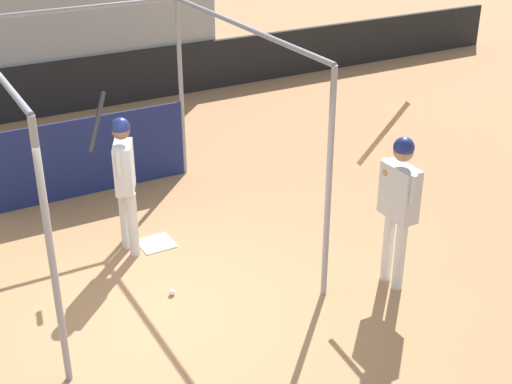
{
  "coord_description": "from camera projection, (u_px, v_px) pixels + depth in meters",
  "views": [
    {
      "loc": [
        -2.27,
        -6.23,
        4.79
      ],
      "look_at": [
        1.48,
        0.47,
        1.04
      ],
      "focal_mm": 50.0,
      "sensor_mm": 36.0,
      "label": 1
    }
  ],
  "objects": [
    {
      "name": "player_batter",
      "position": [
        124.0,
        172.0,
        8.86
      ],
      "size": [
        0.61,
        0.94,
        2.0
      ],
      "rotation": [
        0.0,
        0.0,
        1.15
      ],
      "color": "silver",
      "rests_on": "ground"
    },
    {
      "name": "baseball",
      "position": [
        172.0,
        292.0,
        8.41
      ],
      "size": [
        0.07,
        0.07,
        0.07
      ],
      "color": "white",
      "rests_on": "ground"
    },
    {
      "name": "player_waiting",
      "position": [
        398.0,
        196.0,
        8.14
      ],
      "size": [
        0.54,
        0.83,
        2.2
      ],
      "rotation": [
        0.0,
        0.0,
        1.56
      ],
      "color": "silver",
      "rests_on": "ground"
    },
    {
      "name": "batting_cage",
      "position": [
        104.0,
        132.0,
        9.7
      ],
      "size": [
        3.12,
        4.08,
        2.81
      ],
      "color": "gray",
      "rests_on": "ground"
    },
    {
      "name": "home_plate",
      "position": [
        156.0,
        243.0,
        9.5
      ],
      "size": [
        0.44,
        0.44,
        0.02
      ],
      "color": "white",
      "rests_on": "ground"
    },
    {
      "name": "outfield_wall",
      "position": [
        12.0,
        95.0,
        13.5
      ],
      "size": [
        24.0,
        0.12,
        1.04
      ],
      "color": "black",
      "rests_on": "ground"
    },
    {
      "name": "ground_plane",
      "position": [
        162.0,
        320.0,
        7.98
      ],
      "size": [
        60.0,
        60.0,
        0.0
      ],
      "primitive_type": "plane",
      "color": "#A8754C"
    }
  ]
}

